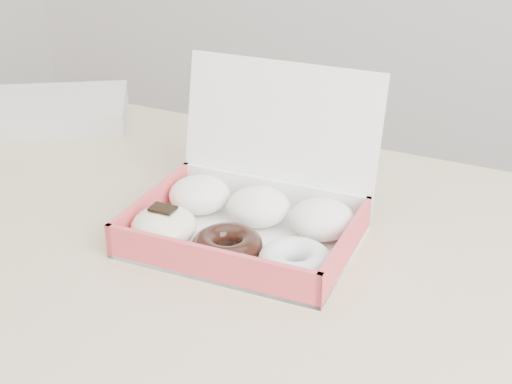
% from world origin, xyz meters
% --- Properties ---
extents(table, '(1.20, 0.80, 0.75)m').
position_xyz_m(table, '(0.00, 0.00, 0.67)').
color(table, tan).
rests_on(table, ground).
extents(donut_box, '(0.30, 0.27, 0.21)m').
position_xyz_m(donut_box, '(0.11, 0.03, 0.78)').
color(donut_box, white).
rests_on(donut_box, table).
extents(newspapers, '(0.34, 0.32, 0.04)m').
position_xyz_m(newspapers, '(-0.41, 0.26, 0.77)').
color(newspapers, silver).
rests_on(newspapers, table).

